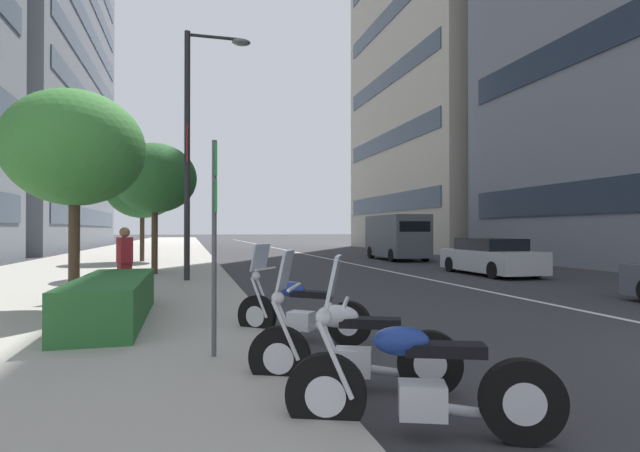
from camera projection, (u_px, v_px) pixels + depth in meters
sidewalk_right_plaza at (136, 256)px, 31.38m from camera, size 160.00×9.25×0.15m
lane_centre_stripe at (293, 252)px, 39.14m from camera, size 110.00×0.16×0.01m
motorcycle_nearest_camera at (417, 384)px, 4.00m from camera, size 0.98×2.14×1.50m
motorcycle_second_in_row at (349, 349)px, 5.17m from camera, size 1.04×2.12×1.49m
motorcycle_mid_row at (299, 312)px, 7.55m from camera, size 1.53×1.81×1.49m
car_approaching_light at (490, 257)px, 18.79m from camera, size 4.69×1.99×1.39m
delivery_van_ahead at (397, 236)px, 28.26m from camera, size 5.22×2.29×2.56m
parking_sign_by_curb at (215, 221)px, 6.06m from camera, size 0.32×0.06×2.67m
street_lamp_with_banners at (197, 132)px, 15.38m from camera, size 1.26×2.06×7.79m
clipped_hedge_bed at (112, 299)px, 8.38m from camera, size 4.02×1.10×0.74m
street_tree_far_plaza at (75, 149)px, 10.15m from camera, size 2.81×2.81×4.45m
street_tree_by_lamp_post at (155, 178)px, 17.50m from camera, size 2.93×2.93×4.67m
street_tree_near_plaza_corner at (142, 188)px, 24.64m from camera, size 3.62×3.62×5.25m
pedestrian_on_plaza at (125, 264)px, 10.83m from camera, size 0.47×0.39×1.63m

